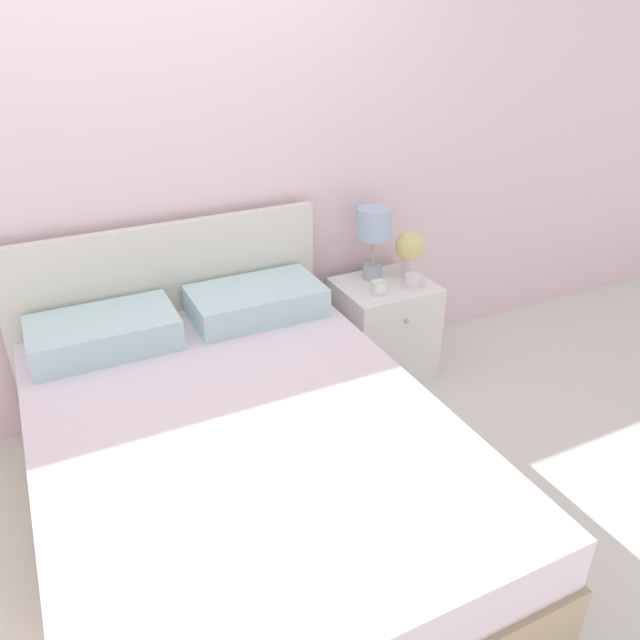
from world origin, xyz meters
The scene contains 8 objects.
ground_plane centered at (0.00, 0.00, 0.00)m, with size 12.00×12.00×0.00m, color silver.
wall_back centered at (0.00, 0.07, 1.30)m, with size 8.00×0.06×2.60m.
bed centered at (0.00, -0.93, 0.29)m, with size 1.49×2.00×0.98m.
nightstand centered at (1.08, -0.23, 0.27)m, with size 0.49×0.44×0.54m.
table_lamp centered at (1.06, -0.13, 0.81)m, with size 0.18×0.18×0.39m.
flower_vase centered at (1.25, -0.20, 0.70)m, with size 0.16×0.16×0.26m.
teacup centered at (1.19, -0.32, 0.57)m, with size 0.13×0.13×0.07m.
alarm_clock centered at (0.98, -0.33, 0.58)m, with size 0.07×0.05×0.08m.
Camera 1 is at (-0.55, -2.76, 1.92)m, focal length 35.00 mm.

